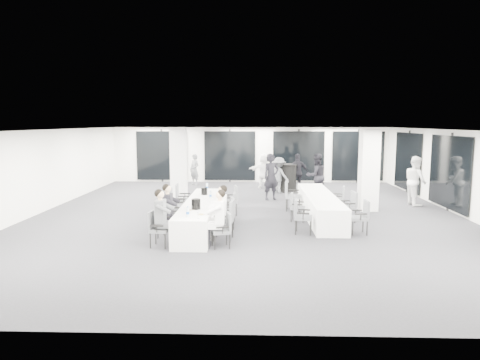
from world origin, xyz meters
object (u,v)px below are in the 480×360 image
object	(u,v)px
standing_guest_d	(298,170)
chair_side_right_far	(340,197)
standing_guest_g	(195,168)
standing_guest_b	(316,173)
standing_guest_f	(264,168)
cocktail_table	(288,178)
chair_side_right_mid	(350,205)
banquet_table_side	(320,206)
chair_side_left_far	(291,194)
chair_side_left_mid	(295,205)
chair_main_left_fourth	(175,203)
chair_main_right_mid	(228,211)
chair_main_right_near	(224,228)
chair_main_right_second	(226,217)
standing_guest_h	(416,177)
chair_side_right_near	(361,215)
banquet_table_main	(201,214)
chair_side_left_near	(301,214)
chair_main_right_fourth	(230,206)
standing_guest_a	(271,174)
ice_bucket_far	(204,191)
standing_guest_c	(279,173)
chair_main_left_near	(157,226)
ice_bucket_near	(196,204)
chair_main_left_second	(164,217)
chair_main_left_far	(182,197)
chair_main_right_far	(232,198)

from	to	relation	value
standing_guest_d	chair_side_right_far	bearing A→B (deg)	88.96
standing_guest_g	standing_guest_d	bearing A→B (deg)	17.86
standing_guest_b	standing_guest_f	xyz separation A→B (m)	(-2.03, 2.60, -0.10)
cocktail_table	chair_side_right_mid	xyz separation A→B (m)	(1.46, -5.67, -0.08)
banquet_table_side	chair_side_left_far	size ratio (longest dim) A/B	4.80
banquet_table_side	chair_side_left_mid	bearing A→B (deg)	-147.82
chair_main_left_fourth	chair_main_right_mid	distance (m)	1.81
chair_main_right_near	chair_side_left_mid	bearing A→B (deg)	-49.50
chair_main_right_near	chair_main_right_second	world-z (taller)	chair_main_right_second
standing_guest_h	standing_guest_d	bearing A→B (deg)	47.58
chair_main_right_second	chair_side_right_near	bearing A→B (deg)	-72.97
banquet_table_main	chair_side_left_near	bearing A→B (deg)	-13.23
chair_main_right_fourth	chair_side_left_far	world-z (taller)	chair_side_left_far
chair_side_right_near	standing_guest_a	distance (m)	5.65
standing_guest_g	ice_bucket_far	size ratio (longest dim) A/B	7.51
chair_side_right_mid	standing_guest_g	xyz separation A→B (m)	(-5.84, 7.60, 0.32)
chair_main_right_mid	standing_guest_c	world-z (taller)	standing_guest_c
chair_main_left_near	standing_guest_g	xyz separation A→B (m)	(-0.50, 10.44, 0.35)
banquet_table_side	standing_guest_a	xyz separation A→B (m)	(-1.43, 3.14, 0.66)
chair_side_left_near	standing_guest_g	world-z (taller)	standing_guest_g
chair_main_right_second	chair_side_left_mid	bearing A→B (deg)	-36.40
chair_side_left_near	ice_bucket_near	bearing A→B (deg)	-71.85
ice_bucket_far	standing_guest_d	bearing A→B (deg)	56.52
chair_main_left_second	chair_side_right_mid	distance (m)	5.68
chair_side_right_near	standing_guest_b	distance (m)	5.64
chair_main_right_near	chair_side_left_near	distance (m)	2.46
chair_main_left_far	banquet_table_main	bearing A→B (deg)	21.96
chair_side_left_far	standing_guest_d	size ratio (longest dim) A/B	0.54
banquet_table_side	chair_side_left_far	distance (m)	1.38
chair_main_left_fourth	standing_guest_a	xyz separation A→B (m)	(3.09, 3.98, 0.44)
chair_main_left_near	standing_guest_g	size ratio (longest dim) A/B	0.52
chair_main_left_far	standing_guest_d	xyz separation A→B (m)	(4.33, 4.87, 0.38)
chair_main_left_second	standing_guest_f	size ratio (longest dim) A/B	0.50
chair_main_right_fourth	standing_guest_a	world-z (taller)	standing_guest_a
chair_main_right_fourth	standing_guest_a	size ratio (longest dim) A/B	0.44
chair_main_right_fourth	standing_guest_f	distance (m)	7.15
standing_guest_d	standing_guest_b	bearing A→B (deg)	96.07
standing_guest_g	standing_guest_f	bearing A→B (deg)	25.08
ice_bucket_far	standing_guest_g	bearing A→B (deg)	100.24
chair_side_left_near	chair_side_right_mid	distance (m)	2.21
chair_main_left_near	chair_side_right_far	world-z (taller)	chair_main_left_near
chair_side_left_far	ice_bucket_near	world-z (taller)	chair_side_left_far
ice_bucket_far	chair_main_right_far	bearing A→B (deg)	26.46
chair_main_left_near	chair_main_left_second	xyz separation A→B (m)	(-0.00, 0.90, 0.02)
standing_guest_h	cocktail_table	bearing A→B (deg)	51.02
chair_side_right_near	standing_guest_h	distance (m)	5.23
chair_side_left_near	standing_guest_a	distance (m)	5.22
chair_main_left_near	standing_guest_d	xyz separation A→B (m)	(4.32, 8.58, 0.45)
chair_main_right_second	ice_bucket_far	xyz separation A→B (m)	(-0.87, 2.55, 0.28)
chair_main_left_fourth	chair_main_right_second	xyz separation A→B (m)	(1.68, -1.87, -0.01)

